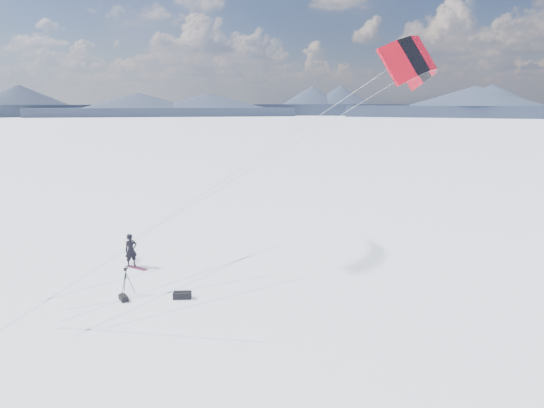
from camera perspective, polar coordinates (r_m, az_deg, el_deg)
The scene contains 9 objects.
ground at distance 24.25m, azimuth -19.43°, elevation -9.59°, with size 1800.00×1800.00×0.00m, color white.
horizon_hills at distance 23.06m, azimuth -20.18°, elevation 0.12°, with size 704.47×706.88×9.75m.
snow_tracks at distance 24.02m, azimuth -18.89°, elevation -9.75°, with size 17.62×10.25×0.01m.
snowkiter at distance 26.60m, azimuth -17.15°, elevation -7.46°, with size 0.67×0.44×1.84m, color black.
snowboard at distance 26.21m, azimuth -16.64°, elevation -7.68°, with size 1.41×0.26×0.04m, color maroon.
tripod at distance 22.78m, azimuth -17.85°, elevation -8.69°, with size 0.67×0.62×1.28m.
gear_bag_a at distance 21.83m, azimuth -11.20°, elevation -11.14°, with size 0.90×0.76×0.37m.
gear_bag_b at distance 22.31m, azimuth -18.14°, elevation -11.12°, with size 0.68×0.54×0.28m.
power_kite at distance 19.51m, azimuth 17.42°, elevation 16.59°, with size 15.46×6.21×10.01m.
Camera 1 is at (17.26, -14.57, 8.83)m, focal length 30.00 mm.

